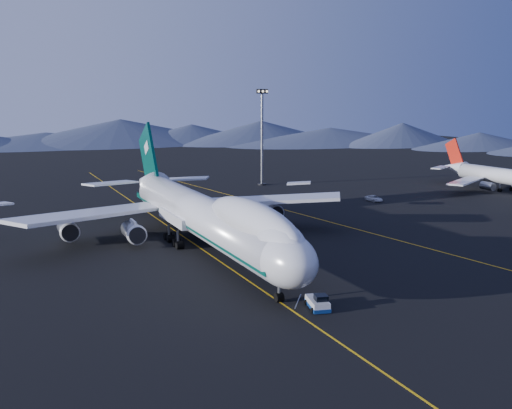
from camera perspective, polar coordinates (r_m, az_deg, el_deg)
name	(u,v)px	position (r m, az deg, el deg)	size (l,w,h in m)	color
ground	(203,250)	(92.41, -5.33, -4.54)	(500.00, 500.00, 0.00)	black
taxiway_line_main	(203,250)	(92.41, -5.33, -4.53)	(0.25, 220.00, 0.01)	#EBAE0D
taxiway_line_side	(328,221)	(114.16, 7.20, -1.69)	(0.25, 200.00, 0.01)	#EBAE0D
boeing_747	(202,214)	(91.12, -5.40, -1.00)	(59.62, 72.43, 19.37)	silver
pushback_tug	(318,304)	(67.22, 6.17, -9.84)	(3.06, 4.41, 1.76)	silver
second_jet	(508,177)	(163.64, 23.90, 2.54)	(40.33, 45.57, 12.97)	silver
service_van	(374,198)	(138.61, 11.71, 0.59)	(2.24, 4.87, 1.35)	silver
floodlight_mast	(262,137)	(160.85, 0.61, 6.76)	(3.31, 2.48, 26.79)	black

